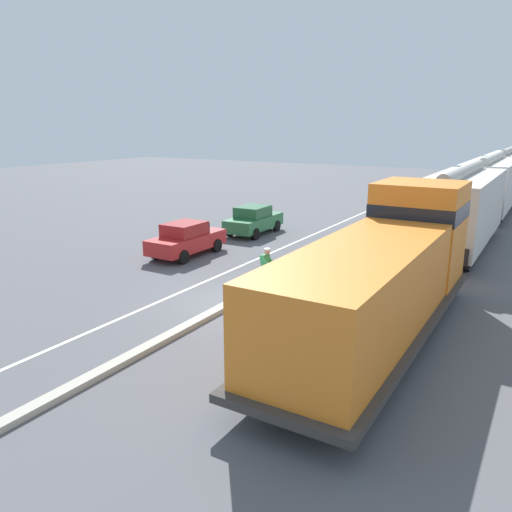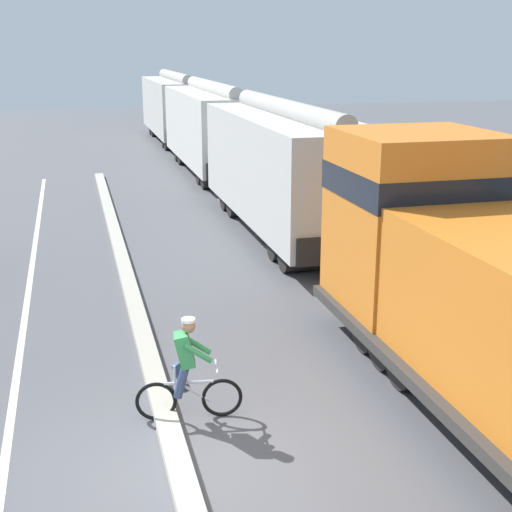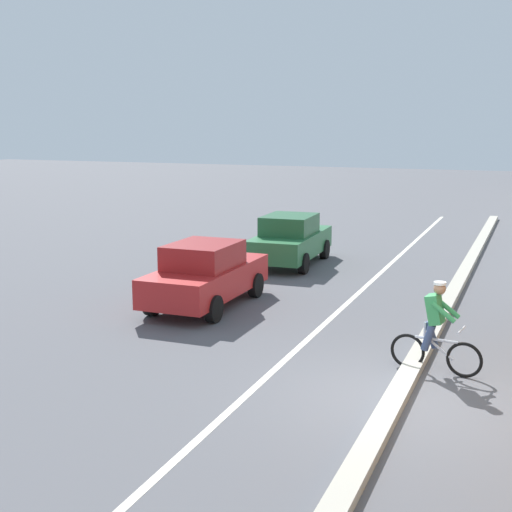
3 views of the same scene
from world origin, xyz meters
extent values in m
plane|color=#56565B|center=(0.00, 0.00, 0.00)|extent=(120.00, 120.00, 0.00)
cube|color=#B2AD9E|center=(0.00, 6.00, 0.08)|extent=(0.36, 36.00, 0.16)
cube|color=silver|center=(-2.40, 6.00, 0.00)|extent=(0.14, 36.00, 0.01)
cube|color=orange|center=(5.23, -1.41, 1.90)|extent=(2.70, 9.86, 2.40)
cube|color=orange|center=(5.23, 3.59, 2.45)|extent=(2.80, 2.80, 3.50)
cube|color=black|center=(5.23, 3.59, 3.24)|extent=(2.83, 2.83, 0.56)
cube|color=#383533|center=(5.23, -0.81, 0.70)|extent=(3.10, 11.60, 0.20)
cylinder|color=#4C4947|center=(5.23, -0.81, 0.55)|extent=(1.10, 3.00, 1.10)
cylinder|color=black|center=(5.23, 3.18, 0.50)|extent=(2.40, 1.00, 1.00)
cylinder|color=black|center=(5.23, 2.38, 0.50)|extent=(2.40, 1.00, 1.00)
cylinder|color=black|center=(5.23, 1.58, 0.50)|extent=(2.40, 1.00, 1.00)
cylinder|color=black|center=(5.23, -3.20, 0.50)|extent=(2.40, 1.00, 1.00)
cylinder|color=black|center=(5.23, -4.00, 0.50)|extent=(2.40, 1.00, 1.00)
cylinder|color=black|center=(5.23, -4.80, 0.50)|extent=(2.40, 1.00, 1.00)
cube|color=beige|center=(5.23, 12.19, 2.15)|extent=(2.90, 10.40, 3.10)
cylinder|color=#A6A49D|center=(5.23, 12.19, 3.88)|extent=(0.60, 9.88, 0.60)
cube|color=black|center=(5.23, 17.44, 0.95)|extent=(2.61, 0.10, 0.70)
cube|color=black|center=(5.23, 6.94, 0.95)|extent=(2.61, 0.10, 0.70)
cylinder|color=black|center=(5.23, 15.96, 0.45)|extent=(2.46, 0.90, 0.90)
cylinder|color=black|center=(5.23, 14.86, 0.45)|extent=(2.46, 0.90, 0.90)
cylinder|color=black|center=(5.23, 9.51, 0.45)|extent=(2.46, 0.90, 0.90)
cylinder|color=black|center=(5.23, 8.41, 0.45)|extent=(2.46, 0.90, 0.90)
cube|color=silver|center=(5.23, 23.79, 2.15)|extent=(2.90, 10.40, 3.10)
cylinder|color=#AFADA6|center=(5.23, 23.79, 3.88)|extent=(0.60, 9.88, 0.60)
cube|color=black|center=(5.23, 29.04, 0.95)|extent=(2.61, 0.10, 0.70)
cube|color=black|center=(5.23, 18.54, 0.95)|extent=(2.61, 0.10, 0.70)
cylinder|color=black|center=(5.23, 27.56, 0.45)|extent=(2.46, 0.90, 0.90)
cylinder|color=black|center=(5.23, 26.46, 0.45)|extent=(2.46, 0.90, 0.90)
cylinder|color=black|center=(5.23, 21.11, 0.45)|extent=(2.46, 0.90, 0.90)
cylinder|color=black|center=(5.23, 20.01, 0.45)|extent=(2.46, 0.90, 0.90)
cube|color=beige|center=(5.23, 35.39, 2.15)|extent=(2.90, 10.40, 3.10)
cylinder|color=#A4A29B|center=(5.23, 35.39, 3.88)|extent=(0.60, 9.88, 0.60)
cube|color=black|center=(5.23, 40.64, 0.95)|extent=(2.61, 0.10, 0.70)
cube|color=black|center=(5.23, 30.14, 0.95)|extent=(2.61, 0.10, 0.70)
cylinder|color=black|center=(5.23, 39.16, 0.45)|extent=(2.46, 0.90, 0.90)
cylinder|color=black|center=(5.23, 38.06, 0.45)|extent=(2.46, 0.90, 0.90)
cylinder|color=black|center=(5.23, 32.71, 0.45)|extent=(2.46, 0.90, 0.90)
cylinder|color=black|center=(5.23, 31.61, 0.45)|extent=(2.46, 0.90, 0.90)
cube|color=red|center=(-5.63, 4.28, 0.67)|extent=(1.71, 4.20, 0.70)
cube|color=maroon|center=(-5.63, 4.13, 1.32)|extent=(1.50, 1.90, 0.60)
cube|color=#1E232D|center=(-5.63, 5.13, 1.27)|extent=(1.43, 0.12, 0.51)
cylinder|color=black|center=(-6.44, 5.58, 0.32)|extent=(0.22, 0.64, 0.64)
cylinder|color=black|center=(-4.82, 5.58, 0.32)|extent=(0.22, 0.64, 0.64)
cylinder|color=black|center=(-6.43, 2.98, 0.32)|extent=(0.22, 0.64, 0.64)
cylinder|color=black|center=(-4.82, 2.98, 0.32)|extent=(0.22, 0.64, 0.64)
cube|color=#286B3D|center=(-5.42, 10.11, 0.67)|extent=(1.86, 4.26, 0.70)
cube|color=#225B34|center=(-5.41, 9.96, 1.32)|extent=(1.57, 1.96, 0.60)
cube|color=#1E232D|center=(-5.45, 10.96, 1.27)|extent=(1.43, 0.18, 0.51)
cylinder|color=black|center=(-6.28, 11.38, 0.32)|extent=(0.24, 0.65, 0.64)
cylinder|color=black|center=(-4.66, 11.45, 0.32)|extent=(0.24, 0.65, 0.64)
cylinder|color=black|center=(-6.17, 8.78, 0.32)|extent=(0.24, 0.65, 0.64)
cylinder|color=black|center=(-4.56, 8.84, 0.32)|extent=(0.24, 0.65, 0.64)
torus|color=black|center=(0.91, 1.39, 0.33)|extent=(0.66, 0.15, 0.66)
torus|color=black|center=(-0.13, 1.53, 0.33)|extent=(0.66, 0.15, 0.66)
cylinder|color=silver|center=(0.39, 1.46, 0.63)|extent=(0.79, 0.15, 0.05)
cylinder|color=silver|center=(0.49, 1.44, 0.45)|extent=(0.48, 0.11, 0.36)
cylinder|color=silver|center=(0.17, 1.49, 0.78)|extent=(0.04, 0.04, 0.30)
cylinder|color=silver|center=(0.83, 1.40, 0.88)|extent=(0.10, 0.48, 0.04)
cylinder|color=#38476B|center=(0.29, 1.57, 0.68)|extent=(0.32, 0.18, 0.52)
cylinder|color=#38476B|center=(0.26, 1.37, 0.68)|extent=(0.28, 0.17, 0.52)
cube|color=#338C4C|center=(0.34, 1.46, 1.20)|extent=(0.37, 0.38, 0.57)
sphere|color=#9E7051|center=(0.41, 1.45, 1.59)|extent=(0.22, 0.22, 0.22)
cylinder|color=white|center=(0.41, 1.45, 1.69)|extent=(0.22, 0.22, 0.05)
cylinder|color=#338C4C|center=(0.56, 1.60, 1.20)|extent=(0.47, 0.15, 0.36)
cylinder|color=#338C4C|center=(0.52, 1.28, 1.20)|extent=(0.47, 0.15, 0.36)
camera|label=1|loc=(9.18, -13.88, 6.09)|focal=35.00mm
camera|label=2|loc=(-1.15, -8.72, 5.78)|focal=50.00mm
camera|label=3|loc=(1.98, -11.38, 4.54)|focal=50.00mm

